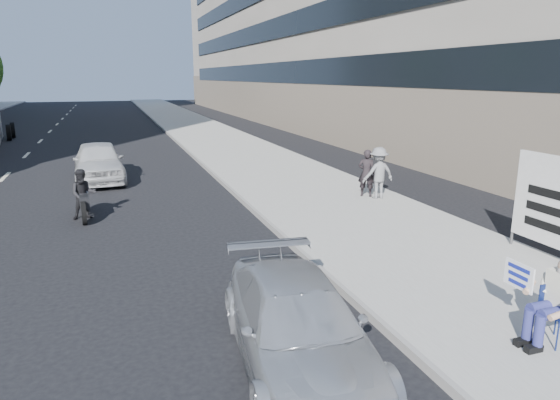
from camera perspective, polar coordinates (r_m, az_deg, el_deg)
name	(u,v)px	position (r m, az deg, el deg)	size (l,w,h in m)	color
ground	(260,295)	(9.36, -2.28, -10.79)	(160.00, 160.00, 0.00)	black
near_sidewalk	(227,145)	(29.13, -6.07, 6.28)	(5.00, 120.00, 0.15)	gray
near_building	(344,1)	(45.01, 7.35, 21.60)	(14.00, 70.00, 20.00)	gray
seated_protester	(554,297)	(8.19, 28.79, -9.67)	(0.83, 1.11, 1.31)	navy
jogger	(378,173)	(16.02, 11.18, 3.05)	(1.05, 0.60, 1.63)	slate
pedestrian_woman	(367,173)	(16.22, 9.86, 3.05)	(0.55, 0.36, 1.52)	black
parked_sedan	(297,325)	(7.05, 2.00, -14.07)	(1.69, 4.16, 1.21)	#B4B6BC
white_sedan_near	(99,162)	(20.35, -20.02, 4.15)	(1.77, 4.41, 1.50)	silver
motorcycle	(84,197)	(15.03, -21.52, 0.35)	(0.72, 2.05, 1.42)	black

